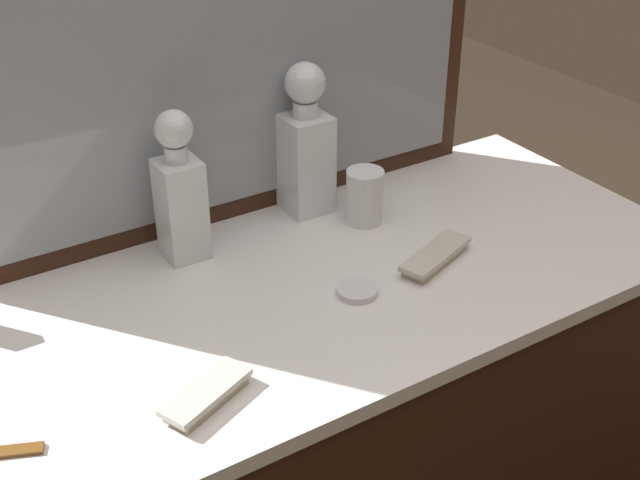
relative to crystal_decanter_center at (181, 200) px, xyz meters
The scene contains 8 objects.
dresser 0.59m from the crystal_decanter_center, 50.68° to the right, with size 1.38×0.61×0.83m.
dresser_mirror 0.30m from the crystal_decanter_center, 28.37° to the left, with size 1.06×0.03×0.68m.
crystal_decanter_center is the anchor object (origin of this frame).
crystal_decanter_far_left 0.28m from the crystal_decanter_center, ahead, with size 0.09×0.09×0.30m.
crystal_tumbler_rear 0.36m from the crystal_decanter_center, 11.31° to the right, with size 0.07×0.07×0.11m.
silver_brush_center 0.42m from the crystal_decanter_center, 110.10° to the right, with size 0.15×0.10×0.02m.
silver_brush_left 0.46m from the crystal_decanter_center, 35.68° to the right, with size 0.17×0.11×0.02m.
porcelain_dish 0.35m from the crystal_decanter_center, 54.24° to the right, with size 0.07×0.07×0.01m.
Camera 1 is at (-0.64, -1.02, 1.63)m, focal length 46.62 mm.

